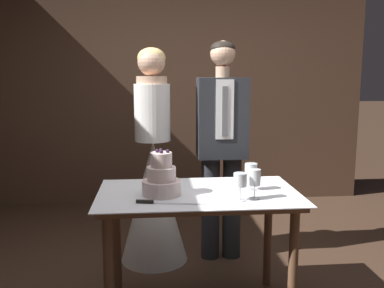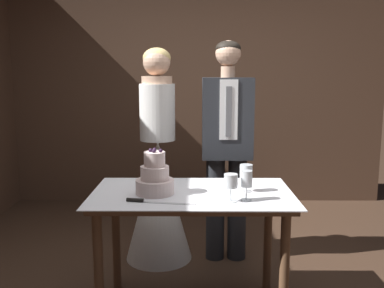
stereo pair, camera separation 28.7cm
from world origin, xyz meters
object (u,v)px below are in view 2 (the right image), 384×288
at_px(wine_glass_near, 246,173).
at_px(wine_glass_middle, 231,182).
at_px(wine_glass_far, 246,180).
at_px(bride, 158,184).
at_px(cake_table, 192,209).
at_px(cake_knife, 147,201).
at_px(groom, 227,142).
at_px(tiered_cake, 155,178).

relative_size(wine_glass_near, wine_glass_middle, 1.05).
distance_m(wine_glass_middle, wine_glass_far, 0.10).
height_order(wine_glass_near, bride, bride).
relative_size(cake_table, wine_glass_far, 7.05).
bearing_deg(wine_glass_near, cake_knife, -158.35).
relative_size(cake_table, groom, 0.70).
bearing_deg(cake_knife, cake_table, 49.72).
distance_m(cake_knife, groom, 1.15).
xyz_separation_m(bride, groom, (0.55, -0.00, 0.34)).
bearing_deg(groom, cake_table, -109.30).
height_order(cake_table, cake_knife, cake_knife).
relative_size(wine_glass_near, wine_glass_far, 0.97).
height_order(cake_table, wine_glass_far, wine_glass_far).
bearing_deg(cake_table, wine_glass_far, -27.83).
xyz_separation_m(cake_knife, groom, (0.53, 1.00, 0.18)).
distance_m(cake_table, cake_knife, 0.35).
relative_size(wine_glass_near, groom, 0.10).
bearing_deg(cake_table, wine_glass_near, 3.25).
distance_m(tiered_cake, cake_knife, 0.21).
bearing_deg(wine_glass_middle, wine_glass_far, 16.22).
height_order(cake_table, wine_glass_near, wine_glass_near).
bearing_deg(wine_glass_middle, wine_glass_near, 62.26).
height_order(wine_glass_middle, wine_glass_far, wine_glass_far).
height_order(tiered_cake, cake_knife, tiered_cake).
xyz_separation_m(wine_glass_near, groom, (-0.06, 0.77, 0.07)).
height_order(wine_glass_middle, groom, groom).
distance_m(tiered_cake, wine_glass_near, 0.57).
bearing_deg(bride, wine_glass_near, -51.41).
xyz_separation_m(tiered_cake, wine_glass_near, (0.56, 0.05, 0.02)).
bearing_deg(wine_glass_far, wine_glass_near, 83.91).
relative_size(tiered_cake, wine_glass_near, 1.65).
bearing_deg(wine_glass_middle, bride, 117.01).
relative_size(cake_table, tiered_cake, 4.40).
distance_m(wine_glass_near, bride, 1.02).
height_order(wine_glass_near, wine_glass_middle, wine_glass_near).
height_order(bride, groom, groom).
relative_size(tiered_cake, bride, 0.17).
height_order(cake_knife, wine_glass_far, wine_glass_far).
distance_m(cake_knife, bride, 1.02).
xyz_separation_m(cake_knife, bride, (-0.02, 1.00, -0.16)).
height_order(tiered_cake, wine_glass_far, tiered_cake).
relative_size(bride, groom, 0.97).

